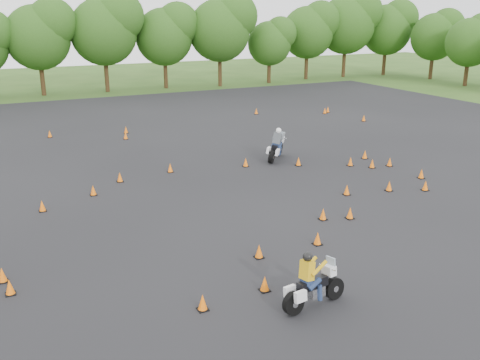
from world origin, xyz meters
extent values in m
plane|color=#2D5119|center=(0.00, 0.00, 0.00)|extent=(140.00, 140.00, 0.00)
plane|color=black|center=(0.00, 6.00, 0.01)|extent=(62.00, 62.00, 0.00)
cone|color=orange|center=(-4.54, -2.88, 0.23)|extent=(0.26, 0.26, 0.45)
cone|color=orange|center=(9.72, 7.88, 0.23)|extent=(0.26, 0.26, 0.45)
cone|color=orange|center=(3.35, 0.86, 0.23)|extent=(0.26, 0.26, 0.45)
cone|color=orange|center=(9.93, 6.07, 0.23)|extent=(0.26, 0.26, 0.45)
cone|color=orange|center=(-5.27, 8.26, 0.23)|extent=(0.26, 0.26, 0.45)
cone|color=orange|center=(7.10, 2.87, 0.23)|extent=(0.26, 0.26, 0.45)
cone|color=orange|center=(-0.63, 20.29, 0.23)|extent=(0.26, 0.26, 0.45)
cone|color=orange|center=(15.70, 20.38, 0.23)|extent=(0.26, 0.26, 0.45)
cone|color=orange|center=(-1.11, 18.53, 0.23)|extent=(0.26, 0.26, 0.45)
cone|color=orange|center=(8.64, 2.18, 0.23)|extent=(0.26, 0.26, 0.45)
cone|color=orange|center=(9.85, 3.68, 0.23)|extent=(0.26, 0.26, 0.45)
cone|color=orange|center=(2.32, 1.24, 0.23)|extent=(0.26, 0.26, 0.45)
cone|color=orange|center=(-9.27, 0.39, 0.23)|extent=(0.26, 0.26, 0.45)
cone|color=orange|center=(-2.48, -2.71, 0.23)|extent=(0.26, 0.26, 0.45)
cone|color=orange|center=(0.78, -0.65, 0.23)|extent=(0.26, 0.26, 0.45)
cone|color=orange|center=(5.00, 3.27, 0.23)|extent=(0.26, 0.26, 0.45)
cone|color=orange|center=(-5.45, 21.24, 0.23)|extent=(0.26, 0.26, 0.45)
cone|color=orange|center=(8.87, 6.22, 0.23)|extent=(0.26, 0.26, 0.45)
cone|color=orange|center=(10.60, 22.60, 0.23)|extent=(0.26, 0.26, 0.45)
cone|color=orange|center=(-9.42, 1.31, 0.23)|extent=(0.26, 0.26, 0.45)
cone|color=orange|center=(2.99, 9.40, 0.23)|extent=(0.26, 0.26, 0.45)
cone|color=orange|center=(16.19, 20.67, 0.23)|extent=(0.26, 0.26, 0.45)
cone|color=orange|center=(-3.70, 9.70, 0.23)|extent=(0.26, 0.26, 0.45)
cone|color=orange|center=(-7.57, 7.14, 0.23)|extent=(0.26, 0.26, 0.45)
cone|color=orange|center=(-0.97, 10.16, 0.23)|extent=(0.26, 0.26, 0.45)
cone|color=orange|center=(-1.58, -0.67, 0.23)|extent=(0.26, 0.26, 0.45)
cone|color=orange|center=(8.10, 7.06, 0.23)|extent=(0.26, 0.26, 0.45)
cone|color=orange|center=(16.52, 16.47, 0.23)|extent=(0.26, 0.26, 0.45)
cone|color=orange|center=(5.61, 8.31, 0.23)|extent=(0.26, 0.26, 0.45)
camera|label=1|loc=(-9.36, -15.05, 7.92)|focal=40.00mm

